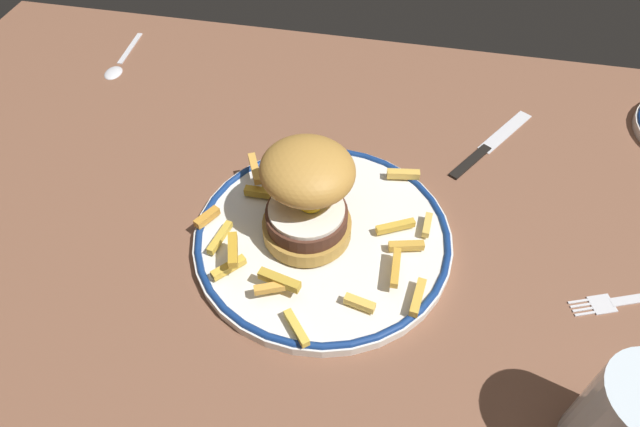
{
  "coord_description": "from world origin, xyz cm",
  "views": [
    {
      "loc": [
        7.67,
        -37.43,
        48.91
      ],
      "look_at": [
        -0.32,
        0.96,
        4.6
      ],
      "focal_mm": 30.8,
      "sensor_mm": 36.0,
      "label": 1
    }
  ],
  "objects_px": {
    "dinner_plate": "(320,236)",
    "fork": "(632,299)",
    "spoon": "(117,66)",
    "burger": "(307,192)",
    "knife": "(486,148)",
    "water_glass": "(626,427)"
  },
  "relations": [
    {
      "from": "fork",
      "to": "spoon",
      "type": "distance_m",
      "value": 0.77
    },
    {
      "from": "burger",
      "to": "water_glass",
      "type": "relative_size",
      "value": 1.19
    },
    {
      "from": "burger",
      "to": "fork",
      "type": "distance_m",
      "value": 0.36
    },
    {
      "from": "dinner_plate",
      "to": "burger",
      "type": "relative_size",
      "value": 2.27
    },
    {
      "from": "dinner_plate",
      "to": "burger",
      "type": "height_order",
      "value": "burger"
    },
    {
      "from": "water_glass",
      "to": "knife",
      "type": "distance_m",
      "value": 0.39
    },
    {
      "from": "water_glass",
      "to": "fork",
      "type": "relative_size",
      "value": 0.78
    },
    {
      "from": "dinner_plate",
      "to": "knife",
      "type": "bearing_deg",
      "value": 46.85
    },
    {
      "from": "burger",
      "to": "dinner_plate",
      "type": "bearing_deg",
      "value": -20.76
    },
    {
      "from": "knife",
      "to": "spoon",
      "type": "bearing_deg",
      "value": 172.21
    },
    {
      "from": "burger",
      "to": "fork",
      "type": "relative_size",
      "value": 0.92
    },
    {
      "from": "fork",
      "to": "burger",
      "type": "bearing_deg",
      "value": 177.08
    },
    {
      "from": "fork",
      "to": "spoon",
      "type": "height_order",
      "value": "spoon"
    },
    {
      "from": "dinner_plate",
      "to": "fork",
      "type": "relative_size",
      "value": 2.09
    },
    {
      "from": "water_glass",
      "to": "knife",
      "type": "height_order",
      "value": "water_glass"
    },
    {
      "from": "burger",
      "to": "knife",
      "type": "height_order",
      "value": "burger"
    },
    {
      "from": "fork",
      "to": "dinner_plate",
      "type": "bearing_deg",
      "value": 177.92
    },
    {
      "from": "spoon",
      "to": "burger",
      "type": "bearing_deg",
      "value": -36.21
    },
    {
      "from": "fork",
      "to": "knife",
      "type": "height_order",
      "value": "knife"
    },
    {
      "from": "dinner_plate",
      "to": "spoon",
      "type": "distance_m",
      "value": 0.47
    },
    {
      "from": "dinner_plate",
      "to": "burger",
      "type": "bearing_deg",
      "value": 159.24
    },
    {
      "from": "fork",
      "to": "spoon",
      "type": "xyz_separation_m",
      "value": [
        -0.72,
        0.29,
        0.0
      ]
    }
  ]
}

